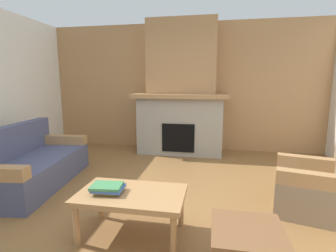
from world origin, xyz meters
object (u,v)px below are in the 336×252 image
Objects in this scene: fireplace at (181,97)px; armchair at (317,187)px; couch at (31,165)px; coffee_table at (132,198)px.

armchair is (1.84, -2.25, -0.87)m from fireplace.
couch is 1.89× the size of coffee_table.
armchair is 2.06m from coffee_table.
armchair is at bearing -50.74° from fireplace.
coffee_table is at bearing -157.26° from armchair.
armchair reaches higher than coffee_table.
fireplace is at bearing 88.83° from coffee_table.
couch is 3.70m from armchair.
couch is (-1.86, -2.14, -0.88)m from fireplace.
fireplace is 2.93× the size of armchair.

